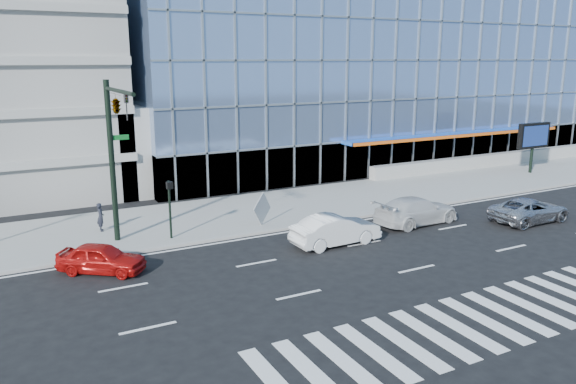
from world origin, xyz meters
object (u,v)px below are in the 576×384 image
tilted_panel (262,209)px  pedestrian (101,217)px  silver_suv (530,210)px  white_suv (416,211)px  white_sedan (336,230)px  traffic_signal (115,124)px  red_sedan (101,258)px  ped_signal_post (170,201)px  marquee_sign (534,137)px

tilted_panel → pedestrian: bearing=126.0°
silver_suv → white_suv: bearing=65.1°
pedestrian → white_sedan: bearing=-126.0°
traffic_signal → white_sedan: bearing=-22.6°
traffic_signal → silver_suv: (21.64, -5.79, -5.48)m
white_suv → pedestrian: (-16.08, 6.45, 0.15)m
pedestrian → red_sedan: bearing=170.4°
ped_signal_post → tilted_panel: 5.27m
marquee_sign → white_suv: 18.68m
traffic_signal → pedestrian: bearing=97.5°
traffic_signal → silver_suv: traffic_signal is taller
white_suv → white_sedan: bearing=94.5°
ped_signal_post → silver_suv: 20.16m
white_suv → red_sedan: white_suv is taller
ped_signal_post → white_suv: ped_signal_post is taller
marquee_sign → silver_suv: bearing=-141.0°
traffic_signal → red_sedan: (-1.45, -2.42, -5.52)m
traffic_signal → pedestrian: size_ratio=5.22×
silver_suv → pedestrian: pedestrian is taller
ped_signal_post → white_sedan: bearing=-31.5°
marquee_sign → red_sedan: size_ratio=1.05×
ped_signal_post → white_sedan: (7.14, -4.38, -1.38)m
silver_suv → tilted_panel: (-13.98, 6.22, 0.37)m
marquee_sign → silver_suv: 14.82m
pedestrian → tilted_panel: tilted_panel is taller
ped_signal_post → white_sedan: 8.49m
ped_signal_post → red_sedan: 5.06m
white_suv → white_sedan: (-6.00, -0.94, -0.00)m
ped_signal_post → pedestrian: ped_signal_post is taller
marquee_sign → pedestrian: size_ratio=2.61×
pedestrian → ped_signal_post: bearing=-135.4°
traffic_signal → silver_suv: 23.06m
ped_signal_post → silver_suv: bearing=-17.9°
ped_signal_post → marquee_sign: size_ratio=0.75×
traffic_signal → white_sedan: 11.75m
white_suv → pedestrian: pedestrian is taller
marquee_sign → white_sedan: bearing=-162.4°
marquee_sign → white_suv: bearing=-159.5°
marquee_sign → silver_suv: marquee_sign is taller
marquee_sign → white_sedan: 24.62m
white_sedan → pedestrian: 12.50m
white_suv → white_sedan: size_ratio=1.14×
silver_suv → pedestrian: size_ratio=3.22×
marquee_sign → white_suv: (-17.36, -6.49, -2.30)m
pedestrian → tilted_panel: 8.63m
marquee_sign → red_sedan: 35.02m
white_sedan → white_suv: bearing=-82.7°
red_sedan → tilted_panel: 9.55m
white_suv → silver_suv: bearing=-118.9°
white_sedan → red_sedan: (-11.08, 1.58, -0.12)m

